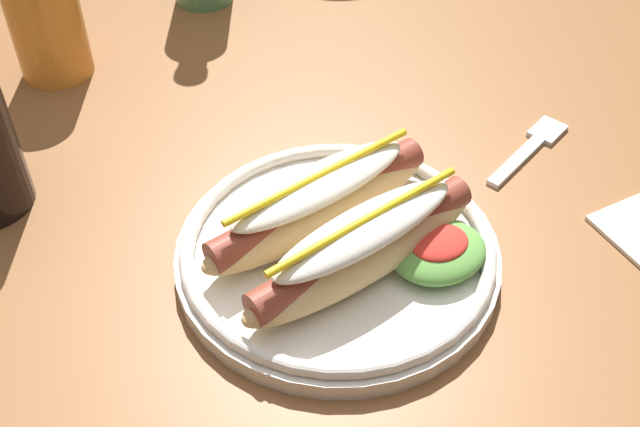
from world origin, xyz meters
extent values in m
cube|color=brown|center=(0.00, 0.00, 0.72)|extent=(1.43, 1.01, 0.04)
cylinder|color=brown|center=(0.63, 0.41, 0.35)|extent=(0.06, 0.06, 0.70)
cylinder|color=silver|center=(0.00, -0.12, 0.75)|extent=(0.26, 0.26, 0.02)
torus|color=silver|center=(0.00, -0.12, 0.76)|extent=(0.25, 0.25, 0.01)
ellipsoid|color=tan|center=(0.01, -0.15, 0.78)|extent=(0.23, 0.08, 0.04)
cylinder|color=brown|center=(0.01, -0.15, 0.78)|extent=(0.20, 0.06, 0.03)
ellipsoid|color=silver|center=(0.01, -0.15, 0.80)|extent=(0.17, 0.07, 0.02)
cylinder|color=yellow|center=(0.01, -0.15, 0.81)|extent=(0.18, 0.03, 0.01)
ellipsoid|color=tan|center=(0.00, -0.09, 0.78)|extent=(0.23, 0.08, 0.04)
cylinder|color=brown|center=(0.00, -0.09, 0.78)|extent=(0.20, 0.06, 0.03)
ellipsoid|color=silver|center=(0.00, -0.09, 0.80)|extent=(0.17, 0.07, 0.02)
cylinder|color=yellow|center=(0.00, -0.09, 0.81)|extent=(0.18, 0.03, 0.01)
ellipsoid|color=#5B9942|center=(0.06, -0.17, 0.77)|extent=(0.08, 0.07, 0.02)
ellipsoid|color=red|center=(0.06, -0.17, 0.78)|extent=(0.05, 0.04, 0.01)
cube|color=silver|center=(0.21, -0.09, 0.74)|extent=(0.08, 0.04, 0.00)
cube|color=silver|center=(0.26, -0.07, 0.74)|extent=(0.04, 0.04, 0.00)
cylinder|color=orange|center=(-0.12, 0.26, 0.81)|extent=(0.07, 0.07, 0.14)
camera|label=1|loc=(-0.22, -0.49, 1.21)|focal=43.94mm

